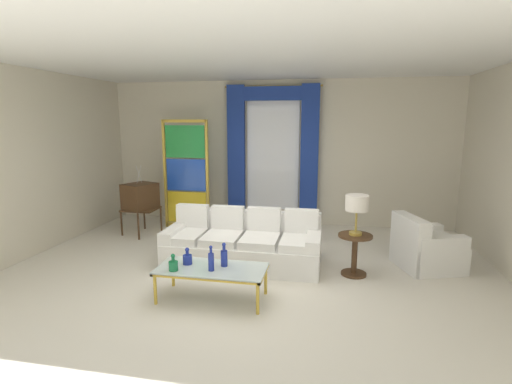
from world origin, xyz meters
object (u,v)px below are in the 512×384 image
object	(u,v)px
bottle_crystal_tall	(211,261)
armchair_white	(424,249)
vintage_tv	(140,197)
couch_white_long	(244,244)
bottle_blue_decanter	(224,257)
bottle_ruby_flask	(173,265)
table_lamp_brass	(357,205)
round_side_table	(355,251)
coffee_table	(212,270)
bottle_amber_squat	(187,258)
peacock_figurine	(203,224)
stained_glass_divider	(186,177)

from	to	relation	value
bottle_crystal_tall	armchair_white	bearing A→B (deg)	31.45
vintage_tv	couch_white_long	bearing A→B (deg)	-26.70
bottle_blue_decanter	armchair_white	bearing A→B (deg)	29.85
bottle_ruby_flask	table_lamp_brass	world-z (taller)	table_lamp_brass
couch_white_long	bottle_crystal_tall	distance (m)	1.37
vintage_tv	round_side_table	world-z (taller)	vintage_tv
bottle_blue_decanter	table_lamp_brass	distance (m)	2.00
coffee_table	round_side_table	distance (m)	2.09
coffee_table	bottle_blue_decanter	world-z (taller)	bottle_blue_decanter
couch_white_long	coffee_table	distance (m)	1.26
coffee_table	bottle_amber_squat	distance (m)	0.35
bottle_blue_decanter	round_side_table	bearing A→B (deg)	33.01
armchair_white	peacock_figurine	distance (m)	3.92
bottle_ruby_flask	peacock_figurine	world-z (taller)	bottle_ruby_flask
couch_white_long	armchair_white	distance (m)	2.71
bottle_crystal_tall	armchair_white	world-z (taller)	armchair_white
bottle_ruby_flask	table_lamp_brass	distance (m)	2.60
bottle_amber_squat	bottle_ruby_flask	bearing A→B (deg)	-110.87
bottle_blue_decanter	stained_glass_divider	size ratio (longest dim) A/B	0.14
coffee_table	vintage_tv	distance (m)	3.28
coffee_table	bottle_amber_squat	world-z (taller)	bottle_amber_squat
peacock_figurine	stained_glass_divider	bearing A→B (deg)	137.34
stained_glass_divider	table_lamp_brass	xyz separation A→B (m)	(3.24, -1.87, -0.03)
peacock_figurine	round_side_table	xyz separation A→B (m)	(2.76, -1.43, 0.14)
coffee_table	bottle_blue_decanter	size ratio (longest dim) A/B	4.39
table_lamp_brass	bottle_blue_decanter	bearing A→B (deg)	-146.99
bottle_blue_decanter	table_lamp_brass	size ratio (longest dim) A/B	0.53
coffee_table	bottle_ruby_flask	xyz separation A→B (m)	(-0.42, -0.18, 0.11)
peacock_figurine	armchair_white	bearing A→B (deg)	-14.13
table_lamp_brass	armchair_white	bearing A→B (deg)	24.50
couch_white_long	table_lamp_brass	world-z (taller)	table_lamp_brass
round_side_table	coffee_table	bearing A→B (deg)	-147.32
peacock_figurine	round_side_table	bearing A→B (deg)	-27.39
couch_white_long	armchair_white	size ratio (longest dim) A/B	2.27
coffee_table	table_lamp_brass	size ratio (longest dim) A/B	2.34
armchair_white	stained_glass_divider	world-z (taller)	stained_glass_divider
bottle_amber_squat	table_lamp_brass	size ratio (longest dim) A/B	0.38
coffee_table	stained_glass_divider	world-z (taller)	stained_glass_divider
bottle_ruby_flask	round_side_table	bearing A→B (deg)	30.92
vintage_tv	stained_glass_divider	bearing A→B (deg)	39.47
bottle_ruby_flask	bottle_blue_decanter	bearing A→B (deg)	24.33
round_side_table	table_lamp_brass	distance (m)	0.67
bottle_crystal_tall	bottle_ruby_flask	world-z (taller)	bottle_crystal_tall
coffee_table	armchair_white	distance (m)	3.23
bottle_blue_decanter	bottle_amber_squat	xyz separation A→B (m)	(-0.47, -0.02, -0.05)
couch_white_long	bottle_crystal_tall	bearing A→B (deg)	-93.59
couch_white_long	bottle_blue_decanter	distance (m)	1.20
couch_white_long	round_side_table	distance (m)	1.66
bottle_blue_decanter	stained_glass_divider	distance (m)	3.38
bottle_amber_squat	peacock_figurine	size ratio (longest dim) A/B	0.36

